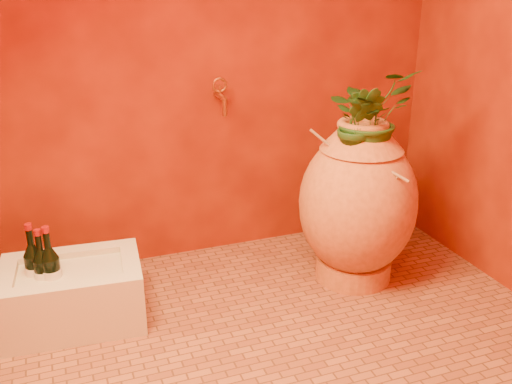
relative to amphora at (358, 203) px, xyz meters
name	(u,v)px	position (x,y,z in m)	size (l,w,h in m)	color
floor	(286,343)	(-0.56, -0.41, -0.43)	(2.50, 2.50, 0.00)	brown
wall_back	(214,27)	(-0.56, 0.59, 0.82)	(2.50, 0.02, 2.50)	#571005
amphora	(358,203)	(0.00, 0.00, 0.00)	(0.63, 0.63, 0.85)	#C47237
stone_basin	(73,295)	(-1.41, 0.09, -0.29)	(0.65, 0.47, 0.29)	beige
wine_bottle_a	(44,273)	(-1.52, 0.08, -0.15)	(0.08, 0.08, 0.33)	black
wine_bottle_b	(52,272)	(-1.49, 0.07, -0.14)	(0.08, 0.08, 0.34)	black
wine_bottle_c	(35,269)	(-1.56, 0.12, -0.14)	(0.08, 0.08, 0.34)	black
wall_tap	(221,95)	(-0.56, 0.49, 0.50)	(0.08, 0.17, 0.19)	#9E6024
plant_main	(369,116)	(0.02, -0.01, 0.45)	(0.41, 0.36, 0.46)	#1D4318
plant_side	(360,126)	(-0.06, -0.06, 0.42)	(0.21, 0.17, 0.38)	#1D4318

